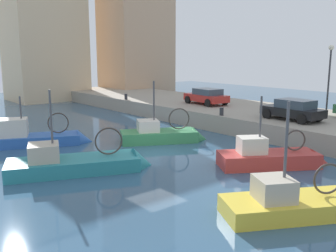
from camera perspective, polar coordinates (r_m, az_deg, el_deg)
name	(u,v)px	position (r m, az deg, el deg)	size (l,w,h in m)	color
water_surface	(156,156)	(20.55, -1.79, -4.53)	(80.00, 80.00, 0.00)	#335675
quay_wall	(280,121)	(28.78, 16.56, 0.71)	(9.00, 56.00, 1.20)	#9E9384
fishing_boat_red	(274,164)	(19.41, 15.69, -5.54)	(5.60, 4.37, 4.26)	#BC3833
fishing_boat_teal	(82,169)	(18.38, -12.80, -6.33)	(6.98, 4.35, 4.80)	teal
fishing_boat_blue	(38,142)	(24.28, -19.00, -2.28)	(6.42, 4.10, 3.79)	#2D60B7
fishing_boat_green	(164,140)	(23.86, -0.55, -2.06)	(5.66, 4.14, 4.66)	#388951
fishing_boat_yellow	(301,211)	(14.14, 19.42, -11.99)	(5.64, 4.16, 4.75)	gold
parked_car_red	(207,96)	(32.29, 5.82, 4.50)	(2.34, 4.06, 1.34)	red
parked_car_black	(293,109)	(25.77, 18.36, 2.38)	(2.19, 4.02, 1.35)	black
mooring_bollard_south	(222,112)	(26.61, 8.07, 2.17)	(0.28, 0.28, 0.55)	#2D2D33
mooring_bollard_mid	(126,97)	(35.71, -6.35, 4.42)	(0.28, 0.28, 0.55)	#2D2D33
quay_streetlamp	(330,68)	(28.34, 23.19, 7.99)	(0.36, 0.36, 4.83)	#38383D
waterfront_building_west_mid	(44,28)	(47.52, -18.24, 13.81)	(8.39, 7.30, 16.57)	beige
waterfront_building_central	(135,8)	(49.96, -4.94, 17.28)	(8.11, 6.78, 22.05)	tan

